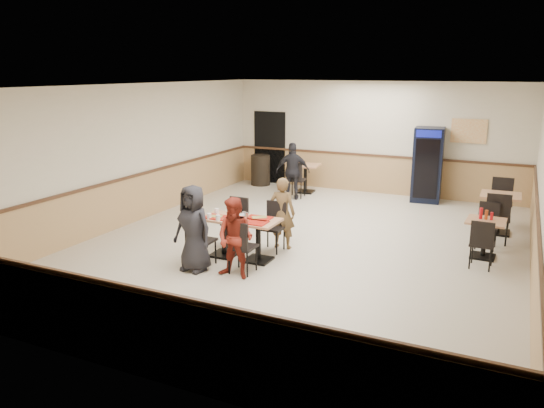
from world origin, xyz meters
The scene contains 20 objects.
ground centered at (0.00, 0.00, 0.00)m, with size 10.00×10.00×0.00m, color beige.
room_shell centered at (1.78, 2.55, 0.58)m, with size 10.00×10.00×10.00m.
main_table centered at (-0.72, -1.19, 0.49)m, with size 1.39×0.71×0.74m.
main_chairs centered at (-0.77, -1.19, 0.47)m, with size 1.24×1.63×0.93m.
diner_woman_left centered at (-1.15, -2.03, 0.73)m, with size 0.72×0.47×1.46m, color black.
diner_woman_right centered at (-0.37, -2.02, 0.66)m, with size 0.65×0.50×1.33m, color maroon.
diner_man_opposite centered at (-0.29, -0.34, 0.68)m, with size 0.50×0.32×1.36m, color brown.
lone_diner centered at (-1.64, 3.32, 0.74)m, with size 0.87×0.36×1.48m, color black.
tabletop_clutter centered at (-0.74, -1.24, 0.76)m, with size 1.19×0.61×0.12m.
side_table_near centered at (3.19, 0.71, 0.46)m, with size 0.67×0.67×0.70m.
side_table_near_chair_south centered at (3.19, 0.15, 0.44)m, with size 0.41×0.41×0.88m, color black, non-canonical shape.
side_table_near_chair_north centered at (3.19, 1.26, 0.44)m, with size 0.41×0.41×0.88m, color black, non-canonical shape.
side_table_far centered at (3.35, 2.39, 0.55)m, with size 0.78×0.78×0.82m.
side_table_far_chair_south centered at (3.35, 1.73, 0.52)m, with size 0.48×0.48×1.04m, color black, non-canonical shape.
side_table_far_chair_north centered at (3.35, 3.05, 0.52)m, with size 0.48×0.48×1.04m, color black, non-canonical shape.
condiment_caddy centered at (3.16, 0.76, 0.78)m, with size 0.23×0.06×0.20m.
back_table centered at (-1.64, 4.20, 0.52)m, with size 0.79×0.79×0.78m.
back_table_chair_lone centered at (-1.64, 3.58, 0.49)m, with size 0.46×0.46×0.98m, color black, non-canonical shape.
pepsi_cooler centered at (1.52, 4.59, 0.94)m, with size 0.77×0.78×1.88m.
trash_bin centered at (-3.19, 4.55, 0.44)m, with size 0.56×0.56×0.88m, color black.
Camera 1 is at (3.61, -9.06, 3.28)m, focal length 35.00 mm.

